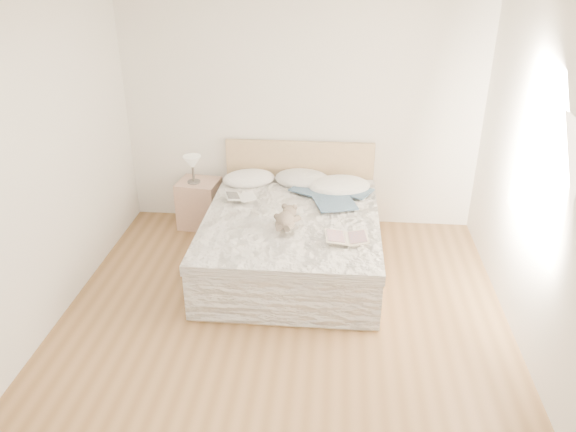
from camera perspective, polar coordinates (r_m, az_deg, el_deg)
The scene contains 17 objects.
floor at distance 4.94m, azimuth -0.77°, elevation -11.92°, with size 4.00×4.50×0.00m, color brown.
ceiling at distance 3.90m, azimuth -1.02°, elevation 21.03°, with size 4.00×4.50×0.00m, color silver.
wall_back at distance 6.36m, azimuth 1.28°, elevation 10.73°, with size 4.00×0.02×2.70m, color white.
wall_front at distance 2.38m, azimuth -6.87°, elevation -19.73°, with size 4.00×0.02×2.70m, color white.
wall_left at distance 4.86m, azimuth -25.06°, elevation 3.18°, with size 0.02×4.50×2.70m, color white.
wall_right at distance 4.51m, azimuth 25.32°, elevation 1.38°, with size 0.02×4.50×2.70m, color white.
window at distance 4.73m, azimuth 24.32°, elevation 4.02°, with size 0.02×1.30×1.10m, color white.
bed at distance 5.77m, azimuth 0.43°, elevation -2.18°, with size 1.72×2.14×1.00m.
nightstand at distance 6.65m, azimuth -8.97°, elevation 1.27°, with size 0.45×0.40×0.56m, color tan.
table_lamp at distance 6.43m, azimuth -9.68°, elevation 5.26°, with size 0.23×0.23×0.32m.
pillow_left at distance 6.34m, azimuth -4.00°, elevation 3.82°, with size 0.59×0.41×0.18m, color white.
pillow_middle at distance 6.31m, azimuth 1.52°, elevation 3.77°, with size 0.64×0.45×0.19m, color silver.
pillow_right at distance 6.14m, azimuth 5.26°, elevation 3.02°, with size 0.68×0.47×0.20m, color white.
blouse at distance 5.85m, azimuth 4.55°, elevation 1.72°, with size 0.62×0.66×0.02m, color #2E475F, non-canonical shape.
photo_book at distance 5.90m, azimuth -4.86°, elevation 1.93°, with size 0.32×0.22×0.02m, color white.
childrens_book at distance 5.11m, azimuth 5.96°, elevation -2.23°, with size 0.40×0.27×0.03m, color beige.
teddy_bear at distance 5.25m, azimuth -0.30°, elevation -0.97°, with size 0.22×0.32×0.17m, color #6B5D4F, non-canonical shape.
Camera 1 is at (0.42, -3.86, 3.06)m, focal length 35.00 mm.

